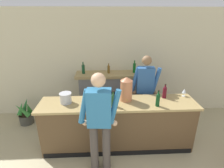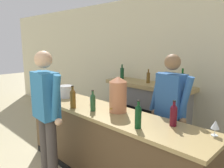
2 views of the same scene
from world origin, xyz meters
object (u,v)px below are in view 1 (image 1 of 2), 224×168
at_px(fireplace_stone, 109,95).
at_px(wine_glass_by_dispenser, 99,95).
at_px(potted_plant_corner, 26,114).
at_px(copper_dispenser, 126,89).
at_px(wine_bottle_burgundy_dark, 165,92).
at_px(ice_bucket_steel, 66,98).
at_px(person_customer, 100,123).
at_px(wine_bottle_riesling_slim, 113,99).
at_px(wine_bottle_rose_blush, 96,102).
at_px(wine_bottle_chardonnay_pale, 158,99).
at_px(person_bartender, 145,90).
at_px(wine_glass_front_right, 184,91).

xyz_separation_m(fireplace_stone, wine_glass_by_dispenser, (-0.23, -1.12, 0.51)).
bearing_deg(potted_plant_corner, copper_dispenser, -19.35).
bearing_deg(potted_plant_corner, wine_glass_by_dispenser, -24.32).
height_order(fireplace_stone, wine_bottle_burgundy_dark, fireplace_stone).
bearing_deg(ice_bucket_steel, person_customer, -47.80).
relative_size(wine_bottle_riesling_slim, wine_glass_by_dispenser, 1.74).
distance_m(wine_bottle_riesling_slim, wine_bottle_rose_blush, 0.32).
height_order(person_customer, copper_dispenser, person_customer).
bearing_deg(wine_bottle_chardonnay_pale, copper_dispenser, 154.26).
bearing_deg(wine_glass_by_dispenser, person_customer, -87.84).
distance_m(person_customer, wine_bottle_burgundy_dark, 1.53).
xyz_separation_m(potted_plant_corner, wine_bottle_chardonnay_pale, (2.95, -1.11, 0.90)).
relative_size(ice_bucket_steel, wine_bottle_rose_blush, 0.71).
distance_m(person_bartender, copper_dispenser, 0.75).
bearing_deg(wine_glass_by_dispenser, ice_bucket_steel, -175.30).
relative_size(person_customer, wine_glass_by_dispenser, 11.09).
height_order(wine_bottle_riesling_slim, wine_bottle_rose_blush, wine_bottle_rose_blush).
xyz_separation_m(person_bartender, wine_glass_front_right, (0.72, -0.38, 0.14)).
height_order(fireplace_stone, wine_bottle_rose_blush, fireplace_stone).
distance_m(wine_bottle_chardonnay_pale, wine_glass_front_right, 0.77).
bearing_deg(wine_bottle_rose_blush, fireplace_stone, 79.34).
height_order(wine_glass_by_dispenser, wine_glass_front_right, wine_glass_by_dispenser).
distance_m(wine_bottle_riesling_slim, wine_glass_front_right, 1.51).
relative_size(fireplace_stone, wine_bottle_riesling_slim, 5.70).
distance_m(potted_plant_corner, wine_bottle_riesling_slim, 2.55).
xyz_separation_m(copper_dispenser, wine_bottle_rose_blush, (-0.57, -0.32, -0.09)).
xyz_separation_m(wine_bottle_chardonnay_pale, wine_glass_by_dispenser, (-1.08, 0.26, -0.02)).
height_order(wine_bottle_rose_blush, wine_glass_front_right, wine_bottle_rose_blush).
bearing_deg(fireplace_stone, wine_glass_front_right, -33.37).
bearing_deg(person_bartender, wine_bottle_rose_blush, -141.90).
distance_m(copper_dispenser, wine_bottle_burgundy_dark, 0.79).
relative_size(person_bartender, copper_dispenser, 3.73).
relative_size(fireplace_stone, wine_bottle_chardonnay_pale, 5.22).
bearing_deg(wine_bottle_chardonnay_pale, person_customer, -154.34).
xyz_separation_m(person_bartender, ice_bucket_steel, (-1.64, -0.56, 0.13)).
height_order(wine_bottle_rose_blush, wine_bottle_chardonnay_pale, wine_bottle_rose_blush).
bearing_deg(potted_plant_corner, wine_bottle_chardonnay_pale, -20.57).
bearing_deg(potted_plant_corner, wine_bottle_burgundy_dark, -13.71).
height_order(fireplace_stone, person_customer, person_customer).
height_order(wine_bottle_chardonnay_pale, wine_glass_front_right, wine_bottle_chardonnay_pale).
height_order(person_bartender, wine_bottle_burgundy_dark, person_bartender).
bearing_deg(person_bartender, wine_bottle_riesling_slim, -136.38).
distance_m(fireplace_stone, wine_bottle_burgundy_dark, 1.59).
xyz_separation_m(wine_bottle_riesling_slim, wine_glass_front_right, (1.47, 0.34, -0.02)).
relative_size(potted_plant_corner, person_customer, 0.35).
relative_size(fireplace_stone, wine_bottle_rose_blush, 5.09).
bearing_deg(potted_plant_corner, wine_bottle_rose_blush, -32.43).
distance_m(potted_plant_corner, person_customer, 2.61).
bearing_deg(person_bartender, wine_glass_front_right, -27.90).
xyz_separation_m(person_customer, person_bartender, (0.99, 1.27, -0.03)).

